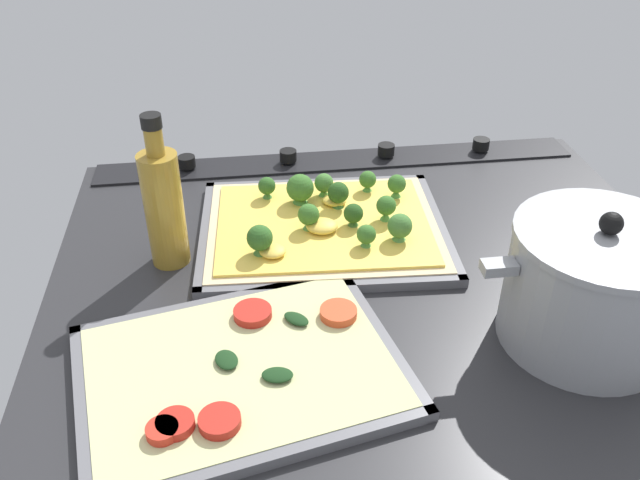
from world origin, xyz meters
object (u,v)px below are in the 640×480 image
baking_tray_front (323,231)px  oil_bottle (164,205)px  baking_tray_back (241,373)px  broccoli_pizza (325,221)px  cooking_pot (593,287)px  veggie_pizza_back (242,368)px

baking_tray_front → oil_bottle: oil_bottle is taller
baking_tray_back → oil_bottle: 25.15cm
broccoli_pizza → cooking_pot: cooking_pot is taller
oil_bottle → baking_tray_front: bearing=-170.0°
baking_tray_back → oil_bottle: size_ratio=1.85×
baking_tray_front → baking_tray_back: 28.75cm
broccoli_pizza → cooking_pot: size_ratio=1.28×
broccoli_pizza → baking_tray_back: 29.13cm
baking_tray_back → oil_bottle: (8.33, -22.34, 8.00)cm
baking_tray_front → broccoli_pizza: bearing=-139.9°
baking_tray_front → veggie_pizza_back: 28.74cm
baking_tray_back → cooking_pot: (-38.14, -1.06, 6.62)cm
broccoli_pizza → baking_tray_front: bearing=40.1°
broccoli_pizza → baking_tray_back: (12.62, 26.21, -1.52)cm
baking_tray_back → veggie_pizza_back: size_ratio=1.08×
cooking_pot → oil_bottle: 51.13cm
broccoli_pizza → veggie_pizza_back: 29.09cm
cooking_pot → broccoli_pizza: bearing=-44.6°
veggie_pizza_back → cooking_pot: size_ratio=1.35×
oil_bottle → cooking_pot: bearing=155.4°
baking_tray_back → veggie_pizza_back: bearing=163.6°
baking_tray_back → cooking_pot: cooking_pot is taller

